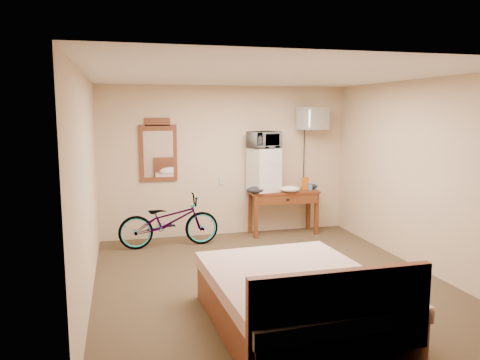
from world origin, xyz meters
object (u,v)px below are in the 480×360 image
at_px(blue_cup, 311,186).
at_px(wall_mirror, 158,151).
at_px(desk, 284,199).
at_px(crt_television, 313,118).
at_px(mini_fridge, 264,170).
at_px(microwave, 264,140).
at_px(bed, 298,301).
at_px(bicycle, 169,221).

height_order(blue_cup, wall_mirror, wall_mirror).
bearing_deg(wall_mirror, desk, -7.40).
bearing_deg(crt_television, mini_fridge, 177.17).
height_order(mini_fridge, microwave, microwave).
bearing_deg(blue_cup, mini_fridge, 174.65).
xyz_separation_m(mini_fridge, crt_television, (0.84, -0.04, 0.85)).
bearing_deg(wall_mirror, bed, -74.85).
relative_size(desk, bed, 0.57).
bearing_deg(bed, desk, 72.32).
bearing_deg(mini_fridge, crt_television, -2.83).
height_order(microwave, bed, microwave).
relative_size(desk, mini_fridge, 1.65).
height_order(microwave, blue_cup, microwave).
distance_m(desk, microwave, 1.06).
bearing_deg(desk, blue_cup, -2.03).
relative_size(crt_television, bed, 0.29).
xyz_separation_m(blue_cup, bed, (-1.55, -3.36, -0.52)).
height_order(desk, microwave, microwave).
relative_size(blue_cup, wall_mirror, 0.12).
xyz_separation_m(mini_fridge, bicycle, (-1.63, -0.32, -0.71)).
relative_size(mini_fridge, microwave, 1.45).
height_order(wall_mirror, bicycle, wall_mirror).
height_order(mini_fridge, wall_mirror, wall_mirror).
bearing_deg(blue_cup, bicycle, -174.36).
xyz_separation_m(mini_fridge, wall_mirror, (-1.72, 0.21, 0.34)).
distance_m(desk, bed, 3.56).
bearing_deg(blue_cup, crt_television, 52.38).
relative_size(wall_mirror, bed, 0.48).
height_order(crt_television, bicycle, crt_television).
bearing_deg(bed, crt_television, 65.14).
relative_size(bicycle, bed, 0.73).
bearing_deg(mini_fridge, wall_mirror, 173.10).
bearing_deg(microwave, crt_television, -22.07).
bearing_deg(bicycle, bed, -166.21).
distance_m(blue_cup, bicycle, 2.49).
bearing_deg(bicycle, wall_mirror, 8.04).
height_order(microwave, wall_mirror, wall_mirror).
relative_size(crt_television, wall_mirror, 0.60).
bearing_deg(crt_television, wall_mirror, 174.43).
distance_m(desk, mini_fridge, 0.61).
bearing_deg(blue_cup, bed, -114.71).
bearing_deg(mini_fridge, blue_cup, -5.35).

